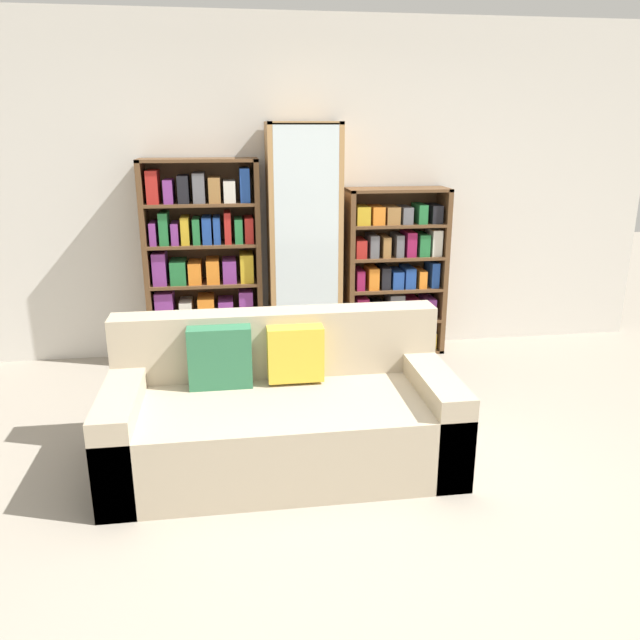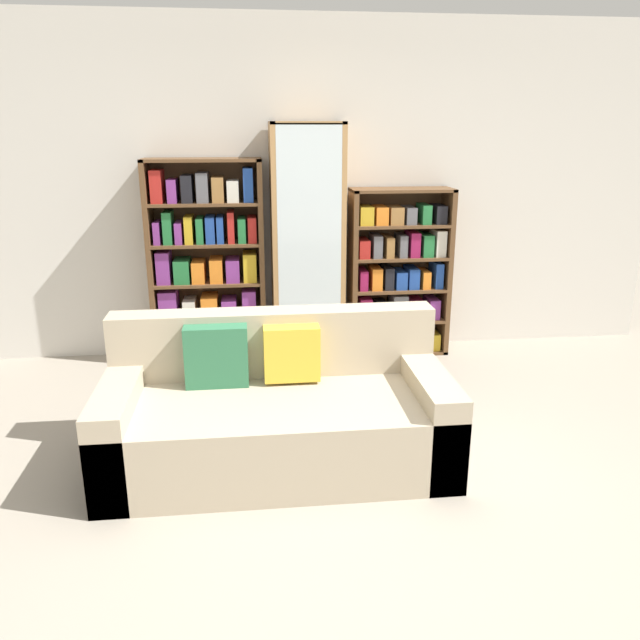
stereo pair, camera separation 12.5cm
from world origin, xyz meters
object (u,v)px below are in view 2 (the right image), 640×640
object	(u,v)px
bookshelf_left	(207,267)
display_cabinet	(307,244)
bookshelf_right	(399,276)
wine_bottle	(409,367)
couch	(277,414)

from	to	relation	value
bookshelf_left	display_cabinet	size ratio (longest dim) A/B	0.86
bookshelf_right	wine_bottle	bearing A→B (deg)	-97.12
bookshelf_left	wine_bottle	distance (m)	1.80
display_cabinet	bookshelf_left	bearing A→B (deg)	178.85
bookshelf_left	wine_bottle	size ratio (longest dim) A/B	4.03
couch	bookshelf_right	world-z (taller)	bookshelf_right
couch	bookshelf_right	size ratio (longest dim) A/B	1.39
bookshelf_left	bookshelf_right	world-z (taller)	bookshelf_left
couch	wine_bottle	world-z (taller)	couch
couch	wine_bottle	bearing A→B (deg)	42.07
couch	wine_bottle	xyz separation A→B (m)	(1.01, 0.91, -0.12)
display_cabinet	bookshelf_right	bearing A→B (deg)	1.25
bookshelf_left	display_cabinet	bearing A→B (deg)	-1.15
couch	bookshelf_left	xyz separation A→B (m)	(-0.46, 1.73, 0.50)
display_cabinet	bookshelf_right	xyz separation A→B (m)	(0.77, 0.02, -0.28)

